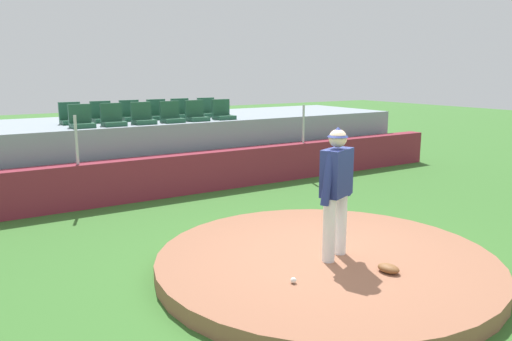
{
  "coord_description": "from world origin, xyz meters",
  "views": [
    {
      "loc": [
        -4.39,
        -5.09,
        2.75
      ],
      "look_at": [
        0.0,
        1.81,
        1.12
      ],
      "focal_mm": 35.24,
      "sensor_mm": 36.0,
      "label": 1
    }
  ],
  "objects": [
    {
      "name": "stadium_chair_5",
      "position": [
        1.77,
        6.18,
        1.69
      ],
      "size": [
        0.48,
        0.44,
        0.5
      ],
      "rotation": [
        0.0,
        0.0,
        3.14
      ],
      "color": "#22523A",
      "rests_on": "bleacher_platform"
    },
    {
      "name": "stadium_chair_3",
      "position": [
        0.36,
        6.15,
        1.69
      ],
      "size": [
        0.48,
        0.44,
        0.5
      ],
      "rotation": [
        0.0,
        0.0,
        3.14
      ],
      "color": "#22523A",
      "rests_on": "bleacher_platform"
    },
    {
      "name": "bleacher_platform",
      "position": [
        0.0,
        7.36,
        0.77
      ],
      "size": [
        14.42,
        3.43,
        1.54
      ],
      "primitive_type": "cube",
      "color": "gray",
      "rests_on": "ground_plane"
    },
    {
      "name": "stadium_chair_8",
      "position": [
        -0.32,
        7.08,
        1.69
      ],
      "size": [
        0.48,
        0.44,
        0.5
      ],
      "rotation": [
        0.0,
        0.0,
        3.14
      ],
      "color": "#22523A",
      "rests_on": "bleacher_platform"
    },
    {
      "name": "pitchers_mound",
      "position": [
        0.0,
        0.0,
        0.11
      ],
      "size": [
        4.73,
        4.73,
        0.22
      ],
      "primitive_type": "cylinder",
      "color": "#955F46",
      "rests_on": "ground_plane"
    },
    {
      "name": "stadium_chair_6",
      "position": [
        -1.76,
        7.05,
        1.69
      ],
      "size": [
        0.48,
        0.44,
        0.5
      ],
      "rotation": [
        0.0,
        0.0,
        3.14
      ],
      "color": "#22523A",
      "rests_on": "bleacher_platform"
    },
    {
      "name": "ground_plane",
      "position": [
        0.0,
        0.0,
        0.0
      ],
      "size": [
        60.0,
        60.0,
        0.0
      ],
      "primitive_type": "plane",
      "color": "#356929"
    },
    {
      "name": "fence_post_left",
      "position": [
        -2.09,
        5.18,
        1.4
      ],
      "size": [
        0.06,
        0.06,
        0.98
      ],
      "primitive_type": "cylinder",
      "color": "silver",
      "rests_on": "brick_barrier"
    },
    {
      "name": "stadium_chair_9",
      "position": [
        0.37,
        7.06,
        1.69
      ],
      "size": [
        0.48,
        0.44,
        0.5
      ],
      "rotation": [
        0.0,
        0.0,
        3.14
      ],
      "color": "#22523A",
      "rests_on": "bleacher_platform"
    },
    {
      "name": "fielding_glove",
      "position": [
        0.27,
        -0.91,
        0.28
      ],
      "size": [
        0.25,
        0.33,
        0.11
      ],
      "primitive_type": "ellipsoid",
      "rotation": [
        0.0,
        0.0,
        1.74
      ],
      "color": "brown",
      "rests_on": "pitchers_mound"
    },
    {
      "name": "stadium_chair_11",
      "position": [
        1.78,
        7.04,
        1.69
      ],
      "size": [
        0.48,
        0.44,
        0.5
      ],
      "rotation": [
        0.0,
        0.0,
        3.14
      ],
      "color": "#22523A",
      "rests_on": "bleacher_platform"
    },
    {
      "name": "stadium_chair_7",
      "position": [
        -1.04,
        7.06,
        1.69
      ],
      "size": [
        0.48,
        0.44,
        0.5
      ],
      "rotation": [
        0.0,
        0.0,
        3.14
      ],
      "color": "#22523A",
      "rests_on": "bleacher_platform"
    },
    {
      "name": "pitcher",
      "position": [
        0.04,
        -0.13,
        1.27
      ],
      "size": [
        0.78,
        0.44,
        1.81
      ],
      "rotation": [
        0.0,
        0.0,
        0.4
      ],
      "color": "white",
      "rests_on": "pitchers_mound"
    },
    {
      "name": "stadium_chair_4",
      "position": [
        1.03,
        6.18,
        1.69
      ],
      "size": [
        0.48,
        0.44,
        0.5
      ],
      "rotation": [
        0.0,
        0.0,
        3.14
      ],
      "color": "#22523A",
      "rests_on": "bleacher_platform"
    },
    {
      "name": "stadium_chair_1",
      "position": [
        -1.06,
        6.15,
        1.69
      ],
      "size": [
        0.48,
        0.44,
        0.5
      ],
      "rotation": [
        0.0,
        0.0,
        3.14
      ],
      "color": "#22523A",
      "rests_on": "bleacher_platform"
    },
    {
      "name": "baseball",
      "position": [
        -0.95,
        -0.52,
        0.26
      ],
      "size": [
        0.07,
        0.07,
        0.07
      ],
      "primitive_type": "sphere",
      "color": "white",
      "rests_on": "pitchers_mound"
    },
    {
      "name": "brick_barrier",
      "position": [
        0.0,
        5.18,
        0.45
      ],
      "size": [
        15.93,
        0.4,
        0.91
      ],
      "primitive_type": "cube",
      "color": "maroon",
      "rests_on": "ground_plane"
    },
    {
      "name": "stadium_chair_2",
      "position": [
        -0.35,
        6.17,
        1.69
      ],
      "size": [
        0.48,
        0.44,
        0.5
      ],
      "rotation": [
        0.0,
        0.0,
        3.14
      ],
      "color": "#22523A",
      "rests_on": "bleacher_platform"
    },
    {
      "name": "stadium_chair_0",
      "position": [
        -1.74,
        6.17,
        1.69
      ],
      "size": [
        0.48,
        0.44,
        0.5
      ],
      "rotation": [
        0.0,
        0.0,
        3.14
      ],
      "color": "#22523A",
      "rests_on": "bleacher_platform"
    },
    {
      "name": "stadium_chair_10",
      "position": [
        1.04,
        7.08,
        1.69
      ],
      "size": [
        0.48,
        0.44,
        0.5
      ],
      "rotation": [
        0.0,
        0.0,
        3.14
      ],
      "color": "#22523A",
      "rests_on": "bleacher_platform"
    },
    {
      "name": "fence_post_right",
      "position": [
        3.6,
        5.18,
        1.4
      ],
      "size": [
        0.06,
        0.06,
        0.98
      ],
      "primitive_type": "cylinder",
      "color": "silver",
      "rests_on": "brick_barrier"
    }
  ]
}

